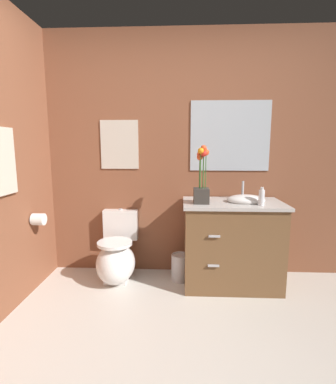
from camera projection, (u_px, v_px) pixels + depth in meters
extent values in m
cube|color=brown|center=(205.00, 156.00, 2.96)|extent=(4.45, 0.05, 2.50)
ellipsoid|color=white|center=(116.00, 263.00, 2.83)|extent=(0.38, 0.48, 0.40)
cube|color=white|center=(117.00, 271.00, 2.89)|extent=(0.22, 0.26, 0.18)
cube|color=white|center=(121.00, 224.00, 3.06)|extent=(0.36, 0.13, 0.32)
cylinder|color=white|center=(115.00, 243.00, 2.77)|extent=(0.34, 0.34, 0.03)
cylinder|color=#B7B7BC|center=(121.00, 210.00, 3.03)|extent=(0.04, 0.04, 0.02)
cube|color=brown|center=(231.00, 245.00, 2.76)|extent=(0.90, 0.52, 0.80)
cube|color=#BCB7B2|center=(233.00, 203.00, 2.69)|extent=(0.94, 0.56, 0.03)
ellipsoid|color=white|center=(246.00, 200.00, 2.68)|extent=(0.36, 0.26, 0.10)
cylinder|color=#B7B7BC|center=(243.00, 190.00, 2.83)|extent=(0.02, 0.02, 0.18)
cube|color=#B7B7BC|center=(214.00, 236.00, 2.47)|extent=(0.10, 0.02, 0.02)
cube|color=#B7B7BC|center=(214.00, 266.00, 2.52)|extent=(0.10, 0.02, 0.02)
cube|color=#38332D|center=(201.00, 196.00, 2.62)|extent=(0.14, 0.14, 0.14)
cylinder|color=#386B2D|center=(206.00, 171.00, 2.58)|extent=(0.01, 0.01, 0.33)
sphere|color=#EA4C23|center=(206.00, 152.00, 2.55)|extent=(0.06, 0.06, 0.06)
cylinder|color=#386B2D|center=(203.00, 168.00, 2.59)|extent=(0.01, 0.01, 0.36)
sphere|color=#EA4C23|center=(204.00, 148.00, 2.57)|extent=(0.06, 0.06, 0.06)
cylinder|color=#386B2D|center=(200.00, 171.00, 2.61)|extent=(0.01, 0.01, 0.31)
sphere|color=#EA4C23|center=(200.00, 155.00, 2.58)|extent=(0.06, 0.06, 0.06)
cylinder|color=#386B2D|center=(200.00, 173.00, 2.59)|extent=(0.01, 0.01, 0.28)
sphere|color=#EA4C23|center=(200.00, 157.00, 2.56)|extent=(0.06, 0.06, 0.06)
cylinder|color=#386B2D|center=(201.00, 170.00, 2.55)|extent=(0.01, 0.01, 0.34)
sphere|color=orange|center=(201.00, 151.00, 2.52)|extent=(0.06, 0.06, 0.06)
cylinder|color=#386B2D|center=(203.00, 171.00, 2.56)|extent=(0.01, 0.01, 0.32)
sphere|color=red|center=(204.00, 154.00, 2.53)|extent=(0.06, 0.06, 0.06)
cylinder|color=white|center=(262.00, 198.00, 2.53)|extent=(0.05, 0.05, 0.14)
cylinder|color=silver|center=(262.00, 189.00, 2.52)|extent=(0.03, 0.03, 0.02)
cylinder|color=#B7B7BC|center=(180.00, 268.00, 2.89)|extent=(0.18, 0.18, 0.26)
torus|color=#B7B7BC|center=(180.00, 255.00, 2.87)|extent=(0.18, 0.18, 0.01)
cube|color=beige|center=(119.00, 145.00, 2.95)|extent=(0.39, 0.01, 0.50)
cube|color=#B2BCC6|center=(230.00, 136.00, 2.88)|extent=(0.80, 0.01, 0.70)
cube|color=beige|center=(3.00, 161.00, 2.19)|extent=(0.03, 0.28, 0.52)
cylinder|color=white|center=(39.00, 219.00, 2.63)|extent=(0.11, 0.11, 0.11)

